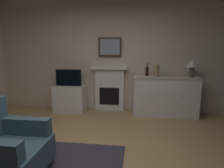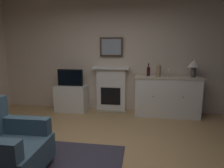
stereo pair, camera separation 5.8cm
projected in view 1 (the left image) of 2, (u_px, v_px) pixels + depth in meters
name	position (u px, v px, depth m)	size (l,w,h in m)	color
wall_rear	(112.00, 53.00, 4.65)	(5.85, 0.06, 2.86)	beige
fireplace_unit	(110.00, 89.00, 4.69)	(0.87, 0.30, 1.10)	white
framed_picture	(110.00, 47.00, 4.55)	(0.55, 0.04, 0.45)	#473323
sideboard_cabinet	(165.00, 96.00, 4.37)	(1.46, 0.49, 0.92)	white
table_lamp	(192.00, 64.00, 4.17)	(0.26, 0.26, 0.40)	#4C4742
wine_bottle	(147.00, 71.00, 4.36)	(0.08, 0.08, 0.29)	#331419
wine_glass_left	(163.00, 71.00, 4.24)	(0.07, 0.07, 0.16)	silver
wine_glass_center	(168.00, 71.00, 4.29)	(0.07, 0.07, 0.16)	silver
vase_decorative	(157.00, 70.00, 4.24)	(0.11, 0.11, 0.28)	#9E7F5B
tv_cabinet	(70.00, 98.00, 4.70)	(0.75, 0.42, 0.64)	white
tv_set	(69.00, 78.00, 4.58)	(0.62, 0.07, 0.40)	black
armchair	(4.00, 148.00, 2.24)	(0.82, 0.79, 0.92)	#3F596B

